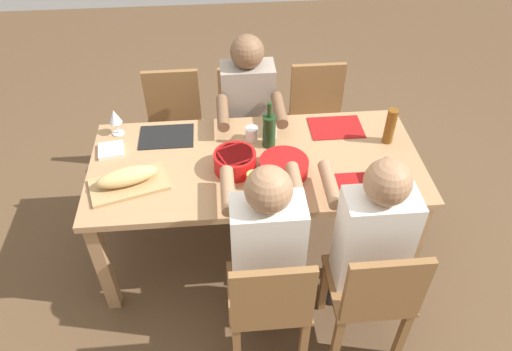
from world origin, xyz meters
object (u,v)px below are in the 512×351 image
object	(u,v)px
diner_far_center	(248,110)
serving_bowl_greens	(284,166)
diner_near_right	(370,236)
chair_far_center	(247,121)
diner_near_center	(266,243)
wine_bottle	(269,130)
chair_far_left	(175,124)
wine_glass	(115,118)
chair_near_right	(373,293)
bread_loaf	(127,177)
serving_bowl_salad	(235,161)
cup_near_center	(253,180)
napkin_stack	(111,150)
chair_far_right	(318,117)
cutting_board	(129,184)
beer_bottle	(390,126)
cup_far_center	(252,134)
dining_table	(256,172)
chair_near_center	(270,301)

from	to	relation	value
diner_far_center	serving_bowl_greens	xyz separation A→B (m)	(0.14, -0.67, 0.09)
diner_near_right	chair_far_center	size ratio (longest dim) A/B	1.41
diner_near_center	wine_bottle	size ratio (longest dim) A/B	4.14
chair_far_left	wine_glass	distance (m)	0.63
chair_near_right	serving_bowl_greens	size ratio (longest dim) A/B	3.19
bread_loaf	serving_bowl_salad	bearing A→B (deg)	8.22
diner_near_center	cup_near_center	distance (m)	0.37
napkin_stack	chair_far_right	bearing A→B (deg)	24.07
chair_far_left	diner_near_right	world-z (taller)	diner_near_right
chair_near_right	diner_far_center	world-z (taller)	diner_far_center
diner_far_center	cutting_board	distance (m)	0.99
diner_near_center	cup_near_center	xyz separation A→B (m)	(-0.03, 0.36, 0.09)
serving_bowl_greens	beer_bottle	xyz separation A→B (m)	(0.64, 0.22, 0.06)
cup_far_center	wine_glass	bearing A→B (deg)	170.93
diner_near_center	beer_bottle	world-z (taller)	diner_near_center
diner_far_center	dining_table	bearing A→B (deg)	-90.00
chair_far_right	wine_glass	xyz separation A→B (m)	(-1.31, -0.42, 0.37)
chair_far_left	beer_bottle	size ratio (longest dim) A/B	3.86
dining_table	diner_near_right	distance (m)	0.76
chair_near_right	napkin_stack	world-z (taller)	chair_near_right
serving_bowl_salad	chair_far_left	bearing A→B (deg)	115.82
chair_far_left	serving_bowl_salad	bearing A→B (deg)	-64.18
chair_near_right	cup_near_center	size ratio (longest dim) A/B	9.36
cutting_board	cup_far_center	size ratio (longest dim) A/B	4.87
diner_far_center	wine_bottle	bearing A→B (deg)	-78.52
diner_near_center	serving_bowl_greens	size ratio (longest dim) A/B	4.50
cutting_board	chair_near_center	bearing A→B (deg)	-41.27
serving_bowl_salad	cutting_board	world-z (taller)	serving_bowl_salad
serving_bowl_salad	diner_far_center	bearing A→B (deg)	79.17
serving_bowl_greens	beer_bottle	world-z (taller)	beer_bottle
diner_far_center	cup_far_center	xyz separation A→B (m)	(-0.01, -0.36, 0.08)
chair_far_left	diner_far_center	bearing A→B (deg)	-19.75
bread_loaf	cup_far_center	xyz separation A→B (m)	(0.68, 0.34, -0.02)
beer_bottle	wine_glass	distance (m)	1.60
diner_near_right	serving_bowl_salad	bearing A→B (deg)	141.51
cutting_board	bread_loaf	bearing A→B (deg)	0.00
beer_bottle	chair_far_right	bearing A→B (deg)	113.07
cup_near_center	beer_bottle	bearing A→B (deg)	21.33
chair_near_center	serving_bowl_salad	size ratio (longest dim) A/B	3.68
chair_far_center	beer_bottle	distance (m)	1.07
diner_near_center	wine_bottle	distance (m)	0.72
chair_near_center	serving_bowl_salad	world-z (taller)	same
serving_bowl_greens	wine_bottle	distance (m)	0.26
diner_near_center	chair_near_right	bearing A→B (deg)	-19.75
chair_far_right	serving_bowl_greens	world-z (taller)	chair_far_right
cutting_board	wine_bottle	distance (m)	0.83
chair_near_center	diner_near_center	bearing A→B (deg)	90.00
serving_bowl_greens	wine_glass	world-z (taller)	wine_glass
serving_bowl_salad	wine_bottle	distance (m)	0.29
wine_bottle	cup_near_center	xyz separation A→B (m)	(-0.12, -0.35, -0.06)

